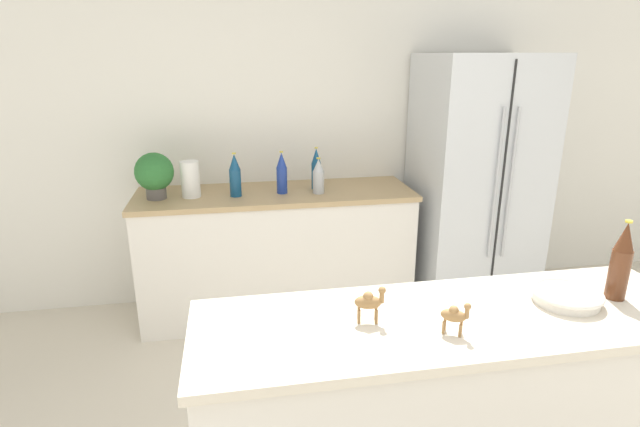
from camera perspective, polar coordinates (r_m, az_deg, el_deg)
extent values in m
cube|color=white|center=(3.77, -0.35, 9.45)|extent=(8.00, 0.06, 2.55)
cube|color=silver|center=(3.63, -4.93, -4.70)|extent=(1.88, 0.60, 0.88)
cube|color=tan|center=(3.48, -5.13, 2.24)|extent=(1.91, 0.63, 0.03)
cube|color=silver|center=(3.81, 17.27, 3.18)|extent=(0.82, 0.72, 1.83)
cube|color=black|center=(3.50, 19.93, 1.67)|extent=(0.01, 0.01, 1.75)
cylinder|color=#B2B5BA|center=(3.44, 19.50, 3.03)|extent=(0.02, 0.02, 1.01)
cylinder|color=#B2B5BA|center=(3.49, 20.93, 3.07)|extent=(0.02, 0.02, 1.01)
cube|color=beige|center=(2.14, 13.92, -22.64)|extent=(1.82, 0.53, 0.90)
cube|color=beige|center=(1.88, 14.99, -11.66)|extent=(1.86, 0.57, 0.03)
cylinder|color=#595451|center=(3.45, -18.20, 2.34)|extent=(0.13, 0.13, 0.09)
sphere|color=#2D7033|center=(3.42, -18.42, 4.55)|extent=(0.25, 0.25, 0.25)
cylinder|color=white|center=(3.41, -14.60, 3.81)|extent=(0.12, 0.12, 0.24)
cylinder|color=navy|center=(3.37, -9.64, 3.48)|extent=(0.08, 0.08, 0.18)
cone|color=navy|center=(3.34, -9.77, 5.86)|extent=(0.07, 0.07, 0.10)
cylinder|color=gold|center=(3.33, -9.82, 6.79)|extent=(0.03, 0.03, 0.01)
cylinder|color=navy|center=(3.41, -4.37, 3.82)|extent=(0.07, 0.07, 0.18)
cone|color=navy|center=(3.38, -4.43, 6.14)|extent=(0.07, 0.07, 0.10)
cylinder|color=gold|center=(3.37, -4.45, 7.05)|extent=(0.03, 0.03, 0.01)
cylinder|color=#B2B7BC|center=(3.40, -0.17, 3.59)|extent=(0.08, 0.08, 0.15)
cone|color=#B2B7BC|center=(3.38, -0.18, 5.55)|extent=(0.07, 0.07, 0.09)
cylinder|color=gold|center=(3.37, -0.18, 6.34)|extent=(0.03, 0.03, 0.01)
cylinder|color=navy|center=(3.51, -0.43, 4.31)|extent=(0.07, 0.07, 0.19)
cone|color=navy|center=(3.48, -0.43, 6.63)|extent=(0.06, 0.06, 0.10)
cylinder|color=gold|center=(3.47, -0.44, 7.53)|extent=(0.02, 0.02, 0.01)
cylinder|color=#562D19|center=(2.19, 30.94, -5.98)|extent=(0.07, 0.07, 0.19)
cone|color=#562D19|center=(2.14, 31.58, -2.26)|extent=(0.07, 0.07, 0.11)
cylinder|color=gold|center=(2.13, 31.83, -0.78)|extent=(0.03, 0.03, 0.01)
cylinder|color=white|center=(2.10, 26.31, -8.57)|extent=(0.24, 0.24, 0.04)
torus|color=white|center=(2.09, 26.38, -8.10)|extent=(0.26, 0.26, 0.02)
ellipsoid|color=olive|center=(1.73, 15.00, -11.19)|extent=(0.09, 0.08, 0.04)
sphere|color=olive|center=(1.72, 15.05, -10.62)|extent=(0.03, 0.03, 0.03)
cylinder|color=olive|center=(1.71, 16.46, -10.76)|extent=(0.02, 0.02, 0.04)
sphere|color=olive|center=(1.71, 16.52, -10.14)|extent=(0.02, 0.02, 0.02)
cylinder|color=olive|center=(1.76, 15.82, -12.37)|extent=(0.01, 0.01, 0.05)
cylinder|color=olive|center=(1.74, 15.71, -12.78)|extent=(0.01, 0.01, 0.05)
cylinder|color=olive|center=(1.76, 14.06, -12.13)|extent=(0.01, 0.01, 0.05)
cylinder|color=olive|center=(1.74, 13.93, -12.54)|extent=(0.01, 0.01, 0.05)
ellipsoid|color=olive|center=(1.74, 5.50, -10.05)|extent=(0.10, 0.07, 0.05)
sphere|color=olive|center=(1.73, 5.52, -9.42)|extent=(0.04, 0.04, 0.04)
cylinder|color=olive|center=(1.74, 7.08, -9.38)|extent=(0.02, 0.02, 0.05)
sphere|color=olive|center=(1.72, 7.11, -8.69)|extent=(0.03, 0.03, 0.03)
cylinder|color=olive|center=(1.78, 6.41, -11.24)|extent=(0.01, 0.01, 0.05)
cylinder|color=olive|center=(1.76, 6.47, -11.70)|extent=(0.01, 0.01, 0.05)
cylinder|color=olive|center=(1.78, 4.45, -11.23)|extent=(0.01, 0.01, 0.05)
cylinder|color=olive|center=(1.75, 4.48, -11.69)|extent=(0.01, 0.01, 0.05)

